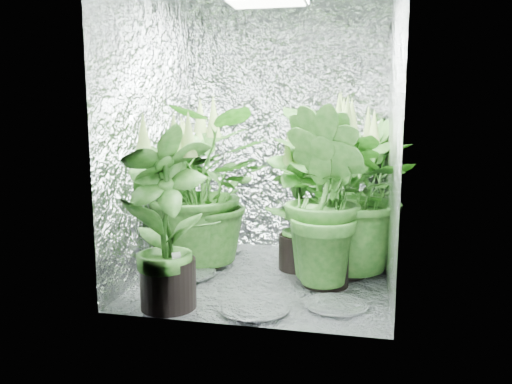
{
  "coord_description": "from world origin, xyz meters",
  "views": [
    {
      "loc": [
        0.62,
        -3.2,
        1.11
      ],
      "look_at": [
        -0.07,
        0.0,
        0.58
      ],
      "focal_mm": 35.0,
      "sensor_mm": 36.0,
      "label": 1
    }
  ],
  "objects_px": {
    "plant_b": "(299,209)",
    "circulation_fan": "(359,248)",
    "plant_d": "(193,193)",
    "plant_f": "(166,220)",
    "plant_a": "(201,186)",
    "plant_e": "(346,191)",
    "plant_g": "(327,198)",
    "plant_c": "(360,189)"
  },
  "relations": [
    {
      "from": "plant_b",
      "to": "circulation_fan",
      "type": "xyz_separation_m",
      "value": [
        0.42,
        0.16,
        -0.3
      ]
    },
    {
      "from": "plant_d",
      "to": "plant_f",
      "type": "xyz_separation_m",
      "value": [
        0.2,
        -1.02,
        0.02
      ]
    },
    {
      "from": "plant_a",
      "to": "plant_e",
      "type": "xyz_separation_m",
      "value": [
        1.03,
        0.0,
        0.0
      ]
    },
    {
      "from": "plant_b",
      "to": "plant_g",
      "type": "height_order",
      "value": "plant_g"
    },
    {
      "from": "plant_a",
      "to": "plant_d",
      "type": "height_order",
      "value": "plant_a"
    },
    {
      "from": "plant_b",
      "to": "plant_g",
      "type": "bearing_deg",
      "value": -54.6
    },
    {
      "from": "plant_d",
      "to": "plant_f",
      "type": "distance_m",
      "value": 1.04
    },
    {
      "from": "plant_a",
      "to": "plant_g",
      "type": "relative_size",
      "value": 1.0
    },
    {
      "from": "plant_f",
      "to": "circulation_fan",
      "type": "distance_m",
      "value": 1.52
    },
    {
      "from": "plant_e",
      "to": "plant_f",
      "type": "xyz_separation_m",
      "value": [
        -0.97,
        -0.81,
        -0.07
      ]
    },
    {
      "from": "plant_a",
      "to": "plant_g",
      "type": "distance_m",
      "value": 0.95
    },
    {
      "from": "plant_b",
      "to": "plant_d",
      "type": "relative_size",
      "value": 0.91
    },
    {
      "from": "plant_d",
      "to": "plant_g",
      "type": "xyz_separation_m",
      "value": [
        1.05,
        -0.46,
        0.08
      ]
    },
    {
      "from": "plant_c",
      "to": "circulation_fan",
      "type": "distance_m",
      "value": 0.47
    },
    {
      "from": "plant_b",
      "to": "circulation_fan",
      "type": "relative_size",
      "value": 2.99
    },
    {
      "from": "circulation_fan",
      "to": "plant_c",
      "type": "bearing_deg",
      "value": 112.49
    },
    {
      "from": "plant_b",
      "to": "circulation_fan",
      "type": "height_order",
      "value": "plant_b"
    },
    {
      "from": "plant_g",
      "to": "plant_e",
      "type": "bearing_deg",
      "value": 65.62
    },
    {
      "from": "plant_d",
      "to": "plant_e",
      "type": "distance_m",
      "value": 1.18
    },
    {
      "from": "plant_b",
      "to": "plant_f",
      "type": "distance_m",
      "value": 1.07
    },
    {
      "from": "plant_b",
      "to": "plant_d",
      "type": "height_order",
      "value": "plant_d"
    },
    {
      "from": "plant_d",
      "to": "plant_f",
      "type": "bearing_deg",
      "value": -79.11
    },
    {
      "from": "plant_a",
      "to": "circulation_fan",
      "type": "bearing_deg",
      "value": 10.82
    },
    {
      "from": "plant_a",
      "to": "circulation_fan",
      "type": "height_order",
      "value": "plant_a"
    },
    {
      "from": "plant_a",
      "to": "plant_d",
      "type": "distance_m",
      "value": 0.27
    },
    {
      "from": "circulation_fan",
      "to": "plant_e",
      "type": "bearing_deg",
      "value": -94.25
    },
    {
      "from": "plant_c",
      "to": "circulation_fan",
      "type": "relative_size",
      "value": 3.53
    },
    {
      "from": "plant_g",
      "to": "plant_c",
      "type": "bearing_deg",
      "value": 74.38
    },
    {
      "from": "plant_a",
      "to": "plant_f",
      "type": "relative_size",
      "value": 1.08
    },
    {
      "from": "plant_d",
      "to": "circulation_fan",
      "type": "height_order",
      "value": "plant_d"
    },
    {
      "from": "plant_c",
      "to": "plant_e",
      "type": "relative_size",
      "value": 0.93
    },
    {
      "from": "plant_a",
      "to": "plant_b",
      "type": "distance_m",
      "value": 0.72
    },
    {
      "from": "plant_e",
      "to": "plant_g",
      "type": "bearing_deg",
      "value": -114.38
    },
    {
      "from": "plant_a",
      "to": "plant_e",
      "type": "bearing_deg",
      "value": 0.18
    },
    {
      "from": "plant_a",
      "to": "plant_f",
      "type": "distance_m",
      "value": 0.81
    },
    {
      "from": "plant_b",
      "to": "plant_c",
      "type": "bearing_deg",
      "value": 45.24
    },
    {
      "from": "plant_c",
      "to": "plant_g",
      "type": "distance_m",
      "value": 0.75
    },
    {
      "from": "plant_f",
      "to": "plant_d",
      "type": "bearing_deg",
      "value": 100.89
    },
    {
      "from": "plant_g",
      "to": "circulation_fan",
      "type": "distance_m",
      "value": 0.67
    },
    {
      "from": "plant_c",
      "to": "plant_g",
      "type": "bearing_deg",
      "value": -105.62
    },
    {
      "from": "plant_d",
      "to": "circulation_fan",
      "type": "xyz_separation_m",
      "value": [
        1.26,
        0.0,
        -0.36
      ]
    },
    {
      "from": "plant_g",
      "to": "plant_d",
      "type": "bearing_deg",
      "value": 156.38
    }
  ]
}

